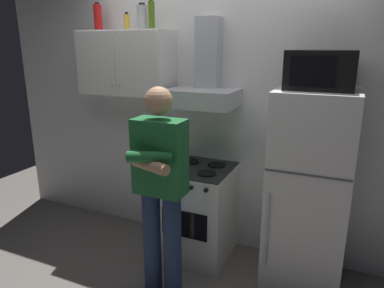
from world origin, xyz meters
name	(u,v)px	position (x,y,z in m)	size (l,w,h in m)	color
ground_plane	(192,268)	(0.00, 0.00, 0.00)	(7.00, 7.00, 0.00)	slate
back_wall_tiled	(218,108)	(0.00, 0.60, 1.35)	(4.80, 0.10, 2.70)	white
upper_cabinet	(126,63)	(-0.85, 0.37, 1.75)	(0.90, 0.37, 0.60)	white
stove_oven	(198,211)	(-0.05, 0.25, 0.43)	(0.60, 0.62, 0.87)	white
range_hood	(204,83)	(-0.05, 0.38, 1.60)	(0.60, 0.44, 0.75)	#B7BABF
refrigerator	(309,191)	(0.90, 0.25, 0.80)	(0.60, 0.62, 1.60)	silver
microwave	(321,70)	(0.90, 0.27, 1.74)	(0.48, 0.37, 0.28)	black
person_standing	(160,187)	(-0.10, -0.36, 0.90)	(0.38, 0.33, 1.64)	navy
bottle_spice_jar	(127,22)	(-0.83, 0.39, 2.12)	(0.05, 0.05, 0.16)	gold
bottle_soda_red	(98,17)	(-1.16, 0.40, 2.17)	(0.08, 0.08, 0.26)	red
bottle_canister_steel	(142,17)	(-0.67, 0.40, 2.16)	(0.10, 0.10, 0.23)	#B2B5BA
bottle_olive_oil	(152,15)	(-0.55, 0.37, 2.17)	(0.06, 0.06, 0.25)	#4C6B19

